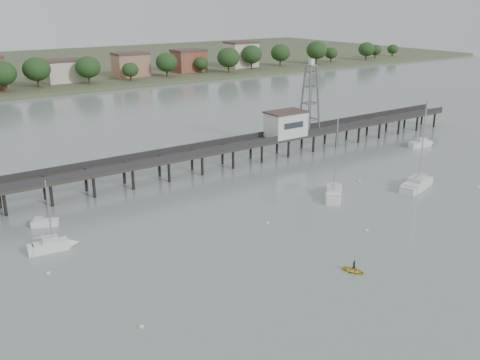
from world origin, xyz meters
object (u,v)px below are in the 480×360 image
object	(u,v)px
sailboat_d	(421,182)
sailboat_c	(334,191)
white_tender	(44,223)
yellow_dinghy	(353,272)
sailboat_e	(424,143)
lattice_tower	(310,99)
sailboat_b	(57,245)
pier	(181,156)

from	to	relation	value
sailboat_d	sailboat_c	distance (m)	16.83
white_tender	yellow_dinghy	xyz separation A→B (m)	(26.61, -35.48, -0.45)
yellow_dinghy	sailboat_e	bearing A→B (deg)	8.73
lattice_tower	sailboat_c	bearing A→B (deg)	-122.98
sailboat_d	white_tender	size ratio (longest dim) A/B	4.06
sailboat_e	sailboat_b	distance (m)	83.49
lattice_tower	sailboat_b	distance (m)	63.48
sailboat_e	white_tender	distance (m)	82.51
lattice_tower	white_tender	size ratio (longest dim) A/B	3.83
sailboat_b	white_tender	world-z (taller)	sailboat_b
white_tender	yellow_dinghy	distance (m)	44.36
sailboat_e	yellow_dinghy	bearing A→B (deg)	-144.20
sailboat_e	sailboat_d	size ratio (longest dim) A/B	0.66
yellow_dinghy	white_tender	bearing A→B (deg)	105.78
sailboat_c	yellow_dinghy	bearing A→B (deg)	-173.49
pier	sailboat_d	world-z (taller)	sailboat_d
sailboat_e	sailboat_c	distance (m)	40.14
pier	sailboat_d	distance (m)	43.40
white_tender	yellow_dinghy	size ratio (longest dim) A/B	1.55
sailboat_c	white_tender	distance (m)	46.18
pier	sailboat_e	world-z (taller)	sailboat_e
sailboat_d	yellow_dinghy	size ratio (longest dim) A/B	6.28
lattice_tower	white_tender	distance (m)	60.76
lattice_tower	sailboat_d	xyz separation A→B (m)	(0.65, -28.98, -10.47)
pier	sailboat_d	bearing A→B (deg)	-42.03
sailboat_c	sailboat_b	size ratio (longest dim) A/B	1.40
pier	sailboat_c	distance (m)	28.77
sailboat_c	white_tender	bearing A→B (deg)	117.60
sailboat_c	white_tender	size ratio (longest dim) A/B	3.50
sailboat_e	pier	bearing A→B (deg)	173.10
sailboat_c	sailboat_d	bearing A→B (deg)	-62.84
sailboat_b	yellow_dinghy	size ratio (longest dim) A/B	3.85
lattice_tower	yellow_dinghy	distance (m)	56.24
pier	white_tender	bearing A→B (deg)	-161.87
pier	sailboat_b	size ratio (longest dim) A/B	14.90
sailboat_b	white_tender	xyz separation A→B (m)	(0.88, 8.86, -0.21)
sailboat_d	white_tender	distance (m)	63.01
sailboat_c	sailboat_b	xyz separation A→B (m)	(-44.72, 5.66, 0.02)
sailboat_d	white_tender	xyz separation A→B (m)	(-59.78, 19.93, -0.18)
pier	lattice_tower	bearing A→B (deg)	0.00
sailboat_d	sailboat_b	world-z (taller)	sailboat_d
white_tender	sailboat_c	bearing A→B (deg)	5.34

